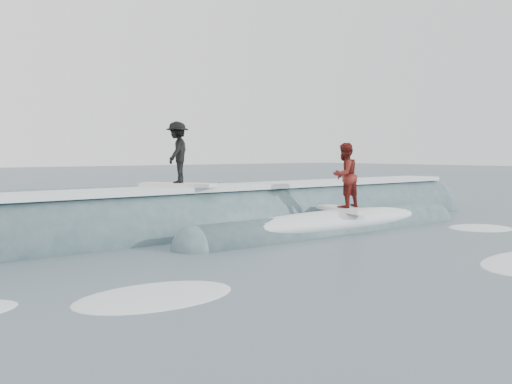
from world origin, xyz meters
TOP-DOWN VIEW (x-y plane):
  - ground at (0.00, 0.00)m, footprint 160.00×160.00m
  - breaking_wave at (0.25, 5.09)m, footprint 20.51×3.97m
  - surfer_black at (-1.80, 5.40)m, footprint 1.55×1.98m
  - surfer_red at (2.14, 3.20)m, footprint 1.00×2.07m
  - whitewater at (-0.40, -0.97)m, footprint 15.85×5.95m
  - far_swells at (-1.05, 17.65)m, footprint 36.35×8.65m

SIDE VIEW (x-z plane):
  - ground at x=0.00m, z-range 0.00..0.00m
  - whitewater at x=-0.40m, z-range -0.05..0.05m
  - far_swells at x=-1.05m, z-range -0.40..0.40m
  - breaking_wave at x=0.25m, z-range -1.15..1.23m
  - surfer_red at x=2.14m, z-range 0.50..2.37m
  - surfer_black at x=-1.80m, z-range 1.22..2.91m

